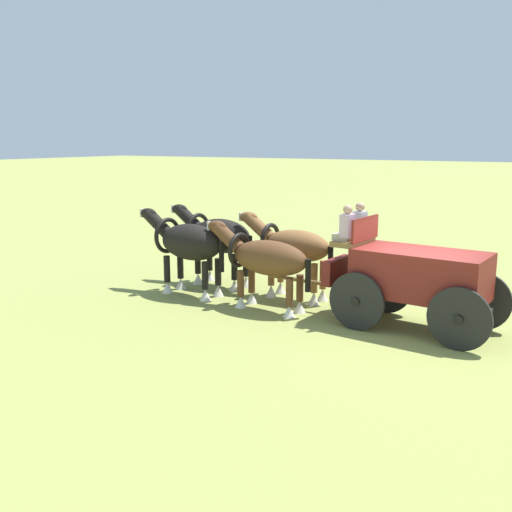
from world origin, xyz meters
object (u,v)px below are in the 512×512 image
object	(u,v)px
draft_horse_rear_off	(292,248)
draft_horse_lead_near	(188,244)
draft_horse_rear_near	(265,259)
show_wagon	(414,275)
draft_horse_lead_off	(218,237)

from	to	relation	value
draft_horse_rear_off	draft_horse_lead_near	size ratio (longest dim) A/B	0.98
draft_horse_rear_near	draft_horse_lead_near	distance (m)	2.58
draft_horse_rear_off	show_wagon	bearing A→B (deg)	164.46
draft_horse_lead_near	draft_horse_lead_off	bearing A→B (deg)	-95.37
show_wagon	draft_horse_rear_near	world-z (taller)	show_wagon
show_wagon	draft_horse_rear_off	distance (m)	3.69
show_wagon	draft_horse_rear_near	distance (m)	3.68
draft_horse_lead_near	draft_horse_lead_off	size ratio (longest dim) A/B	1.01
draft_horse_rear_near	draft_horse_lead_off	bearing A→B (deg)	-32.12
show_wagon	draft_horse_lead_near	world-z (taller)	show_wagon
show_wagon	draft_horse_lead_near	bearing A→B (deg)	0.60
show_wagon	draft_horse_lead_off	distance (m)	6.24
draft_horse_rear_near	draft_horse_lead_off	distance (m)	2.89
draft_horse_rear_off	draft_horse_lead_near	xyz separation A→B (m)	(2.69, 1.05, 0.05)
show_wagon	draft_horse_rear_off	bearing A→B (deg)	-15.54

